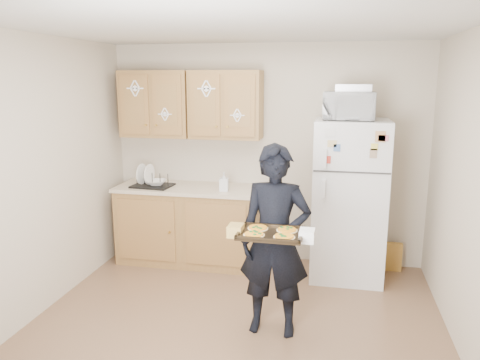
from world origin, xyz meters
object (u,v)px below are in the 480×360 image
baking_tray (271,234)px  microwave (349,106)px  person (275,241)px  refrigerator (349,200)px  dish_rack (152,179)px

baking_tray → microwave: 1.87m
person → microwave: (0.57, 1.25, 1.04)m
baking_tray → microwave: size_ratio=0.95×
person → microwave: microwave is taller
refrigerator → person: 1.44m
refrigerator → dish_rack: bearing=-179.3°
refrigerator → dish_rack: 2.21m
baking_tray → microwave: microwave is taller
refrigerator → microwave: (-0.05, -0.05, 0.99)m
refrigerator → microwave: size_ratio=3.35×
refrigerator → microwave: bearing=-134.3°
microwave → dish_rack: bearing=-179.4°
refrigerator → baking_tray: size_ratio=3.52×
refrigerator → person: (-0.62, -1.30, -0.05)m
refrigerator → baking_tray: (-0.61, -1.60, 0.11)m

